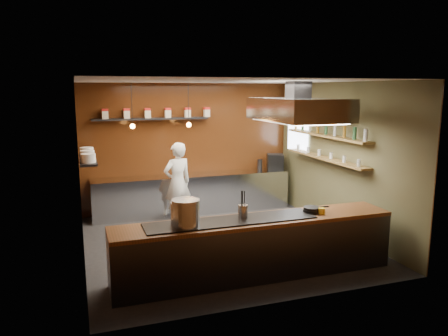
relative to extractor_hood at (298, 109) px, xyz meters
name	(u,v)px	position (x,y,z in m)	size (l,w,h in m)	color
floor	(223,242)	(-1.30, 0.40, -2.51)	(5.00, 5.00, 0.00)	black
back_wall	(189,147)	(-1.30, 2.90, -1.01)	(5.00, 5.00, 0.00)	black
left_wall	(80,173)	(-3.80, 0.40, -1.01)	(5.00, 5.00, 0.00)	black
right_wall	(340,157)	(1.20, 0.40, -1.01)	(5.00, 5.00, 0.00)	brown
ceiling	(223,81)	(-1.30, 0.40, 0.49)	(5.00, 5.00, 0.00)	silver
window_pane	(298,130)	(1.15, 2.10, -0.61)	(1.00, 1.00, 0.00)	white
prep_counter	(193,193)	(-1.30, 2.57, -2.06)	(4.60, 0.65, 0.90)	silver
pass_counter	(255,247)	(-1.30, -1.20, -2.04)	(4.40, 0.72, 0.94)	#38383D
tin_shelf	(151,119)	(-2.20, 2.76, -0.31)	(2.60, 0.26, 0.04)	black
plate_shelf	(88,160)	(-3.64, 1.40, -0.96)	(0.30, 1.40, 0.04)	black
bottle_shelf_upper	(326,136)	(1.04, 0.70, -0.59)	(0.26, 2.80, 0.04)	olive
bottle_shelf_lower	(325,158)	(1.04, 0.70, -1.06)	(0.26, 2.80, 0.04)	olive
extractor_hood	(298,109)	(0.00, 0.00, 0.00)	(1.20, 2.00, 0.72)	#38383D
pendant_left	(132,124)	(-2.70, 2.10, -0.35)	(0.10, 0.10, 0.95)	black
pendant_right	(189,122)	(-1.50, 2.10, -0.35)	(0.10, 0.10, 0.95)	black
storage_tins	(158,113)	(-2.05, 2.76, -0.17)	(2.43, 0.13, 0.22)	#BDB59D
plate_stacks	(87,155)	(-3.64, 1.40, -0.86)	(0.26, 1.16, 0.16)	white
bottles	(326,129)	(1.04, 0.70, -0.45)	(0.06, 2.66, 0.24)	silver
wine_glasses	(325,154)	(1.04, 0.70, -0.97)	(0.07, 2.37, 0.13)	silver
stockpot_large	(186,213)	(-2.41, -1.26, -1.37)	(0.40, 0.40, 0.39)	#B2B5B9
stockpot_small	(183,213)	(-2.43, -1.19, -1.40)	(0.36, 0.36, 0.33)	silver
utensil_crock	(243,211)	(-1.49, -1.13, -1.47)	(0.15, 0.15, 0.19)	silver
frying_pan	(312,209)	(-0.32, -1.17, -1.53)	(0.45, 0.28, 0.07)	black
butter_jar	(322,211)	(-0.22, -1.30, -1.54)	(0.11, 0.11, 0.10)	gold
espresso_machine	(275,162)	(0.80, 2.56, -1.41)	(0.38, 0.36, 0.38)	black
chef	(178,183)	(-1.81, 1.92, -1.63)	(0.64, 0.42, 1.75)	white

